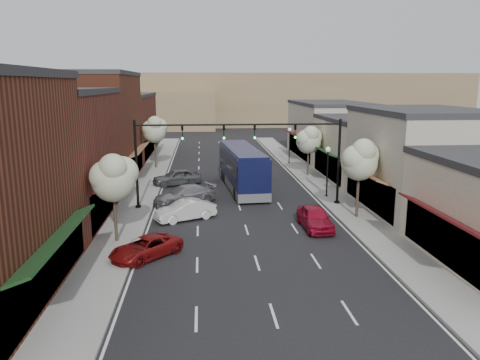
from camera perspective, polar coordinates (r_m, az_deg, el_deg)
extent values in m
plane|color=black|center=(29.96, 1.18, -7.25)|extent=(160.00, 160.00, 0.00)
cube|color=gray|center=(47.98, -11.17, -0.13)|extent=(2.80, 73.00, 0.15)
cube|color=gray|center=(49.01, 8.74, 0.20)|extent=(2.80, 73.00, 0.15)
cube|color=gray|center=(47.84, -9.51, -0.10)|extent=(0.25, 73.00, 0.17)
cube|color=gray|center=(48.70, 7.13, 0.18)|extent=(0.25, 73.00, 0.17)
cube|color=black|center=(22.90, -22.94, -10.07)|extent=(0.60, 11.90, 2.60)
cube|color=#163918|center=(22.17, -21.28, -6.53)|extent=(1.07, 9.80, 0.49)
cube|color=maroon|center=(36.39, -22.89, 2.51)|extent=(9.00, 14.00, 9.00)
cube|color=#2D2D30|center=(36.02, -23.48, 9.91)|extent=(9.20, 14.10, 0.40)
cube|color=black|center=(35.85, -16.13, -1.87)|extent=(0.60, 11.90, 2.60)
cube|color=#4F1213|center=(35.39, -14.99, 0.50)|extent=(1.07, 9.80, 0.49)
cube|color=brown|center=(49.70, -18.03, 5.96)|extent=(9.00, 14.00, 10.50)
cube|color=#2D2D30|center=(49.51, -18.44, 12.24)|extent=(9.20, 14.10, 0.40)
cube|color=black|center=(49.38, -13.02, 1.92)|extent=(0.60, 11.90, 2.60)
cube|color=#906241|center=(49.05, -12.17, 3.67)|extent=(1.07, 9.80, 0.49)
cube|color=maroon|center=(65.43, -14.82, 6.29)|extent=(9.00, 18.00, 8.00)
cube|color=#2D2D30|center=(65.19, -15.01, 9.97)|extent=(9.20, 18.10, 0.40)
cube|color=black|center=(65.09, -11.06, 4.31)|extent=(0.60, 15.30, 2.60)
cube|color=#163918|center=(64.83, -10.40, 5.64)|extent=(1.07, 12.60, 0.49)
cube|color=black|center=(27.00, 24.64, -6.93)|extent=(0.60, 10.20, 2.60)
cube|color=#4F1213|center=(26.20, 23.39, -3.94)|extent=(1.07, 8.40, 0.49)
cube|color=#BEB6A3|center=(38.54, 21.10, 1.99)|extent=(8.00, 12.00, 7.50)
cube|color=#2D2D30|center=(38.13, 21.54, 7.84)|extent=(8.20, 12.10, 0.40)
cube|color=black|center=(37.49, 15.76, -1.27)|extent=(0.60, 10.20, 2.60)
cube|color=#906241|center=(36.92, 14.72, 0.97)|extent=(1.07, 8.40, 0.49)
cube|color=beige|center=(49.59, 15.07, 3.50)|extent=(8.00, 12.00, 6.00)
cube|color=#2D2D30|center=(49.26, 15.27, 7.18)|extent=(8.20, 12.10, 0.40)
cube|color=black|center=(48.68, 10.88, 1.88)|extent=(0.60, 10.20, 2.60)
cube|color=#163918|center=(48.24, 10.03, 3.62)|extent=(1.07, 8.40, 0.49)
cube|color=#BEB6A3|center=(62.78, 10.80, 5.80)|extent=(8.00, 16.00, 7.00)
cube|color=#2D2D30|center=(62.52, 10.93, 9.17)|extent=(8.20, 16.10, 0.40)
cube|color=black|center=(62.12, 7.43, 4.08)|extent=(0.60, 13.60, 2.60)
cube|color=#4F1213|center=(61.78, 6.74, 5.46)|extent=(1.07, 11.20, 0.49)
cube|color=#7A6647|center=(118.28, -3.38, 9.88)|extent=(120.00, 30.00, 12.00)
cube|color=#7A6647|center=(108.60, -16.64, 8.20)|extent=(50.00, 20.00, 8.00)
cylinder|color=black|center=(39.00, 11.73, -2.77)|extent=(0.44, 0.44, 0.30)
cylinder|color=black|center=(38.32, 11.93, 2.09)|extent=(0.20, 0.20, 7.00)
cylinder|color=black|center=(36.98, 6.15, 6.78)|extent=(8.00, 0.14, 0.14)
imported|color=black|center=(37.11, 6.74, 5.85)|extent=(0.18, 0.46, 1.10)
sphere|color=#19E533|center=(37.04, 6.76, 5.19)|extent=(0.18, 0.18, 0.18)
imported|color=black|center=(36.61, 1.80, 5.85)|extent=(0.18, 0.46, 1.10)
sphere|color=#19E533|center=(36.54, 1.81, 5.17)|extent=(0.18, 0.18, 0.18)
cylinder|color=black|center=(37.77, -12.29, -3.27)|extent=(0.44, 0.44, 0.30)
cylinder|color=black|center=(37.06, -12.51, 1.74)|extent=(0.20, 0.20, 7.00)
cylinder|color=black|center=(36.33, -6.43, 6.69)|extent=(8.00, 0.14, 0.14)
imported|color=black|center=(36.40, -7.04, 5.73)|extent=(0.18, 0.46, 1.10)
sphere|color=#19E533|center=(36.33, -7.03, 5.05)|extent=(0.18, 0.18, 0.18)
imported|color=black|center=(36.42, -1.98, 5.82)|extent=(0.18, 0.46, 1.10)
sphere|color=#19E533|center=(36.34, -1.96, 5.14)|extent=(0.18, 0.18, 0.18)
cylinder|color=#47382B|center=(34.99, 14.15, -1.66)|extent=(0.20, 0.20, 3.71)
sphere|color=#AEBB90|center=(34.55, 14.34, 2.08)|extent=(2.60, 2.60, 2.60)
sphere|color=#AEBB90|center=(34.92, 14.99, 2.92)|extent=(2.00, 2.00, 2.00)
sphere|color=#AEBB90|center=(34.08, 13.89, 2.57)|extent=(1.90, 1.90, 1.90)
sphere|color=#AEBB90|center=(33.98, 14.85, 3.48)|extent=(1.70, 1.70, 1.70)
cylinder|color=#47382B|center=(50.13, 8.29, 2.32)|extent=(0.20, 0.20, 3.33)
sphere|color=#AEBB90|center=(49.84, 8.36, 4.68)|extent=(2.60, 2.60, 2.60)
sphere|color=#AEBB90|center=(50.20, 8.85, 5.19)|extent=(2.00, 2.00, 2.00)
sphere|color=#AEBB90|center=(49.43, 7.99, 5.00)|extent=(1.90, 1.90, 1.90)
sphere|color=#AEBB90|center=(49.29, 8.63, 5.57)|extent=(1.70, 1.70, 1.70)
cylinder|color=#47382B|center=(29.77, -14.95, -4.23)|extent=(0.20, 0.20, 3.52)
sphere|color=#AEBB90|center=(29.26, -15.18, -0.09)|extent=(2.60, 2.60, 2.60)
sphere|color=#AEBB90|center=(29.38, -14.16, 0.89)|extent=(2.00, 2.00, 2.00)
sphere|color=#AEBB90|center=(28.98, -16.09, 0.42)|extent=(1.90, 1.90, 1.90)
sphere|color=#AEBB90|center=(28.59, -15.25, 1.44)|extent=(1.70, 1.70, 1.70)
cylinder|color=#47382B|center=(55.00, -10.30, 3.35)|extent=(0.20, 0.20, 3.84)
sphere|color=#AEBB90|center=(54.71, -10.40, 5.84)|extent=(2.60, 2.60, 2.60)
sphere|color=#AEBB90|center=(54.92, -9.86, 6.38)|extent=(2.00, 2.00, 2.00)
sphere|color=#AEBB90|center=(54.42, -10.86, 6.17)|extent=(1.90, 1.90, 1.90)
sphere|color=#AEBB90|center=(54.12, -10.38, 6.80)|extent=(1.70, 1.70, 1.70)
cylinder|color=black|center=(41.29, 10.49, -1.98)|extent=(0.28, 0.28, 0.20)
cylinder|color=black|center=(40.89, 10.59, 0.60)|extent=(0.12, 0.12, 4.00)
sphere|color=white|center=(40.53, 10.70, 3.68)|extent=(0.44, 0.44, 0.44)
cylinder|color=black|center=(58.01, 6.00, 2.08)|extent=(0.28, 0.28, 0.20)
cylinder|color=black|center=(57.72, 6.04, 3.94)|extent=(0.12, 0.12, 4.00)
sphere|color=white|center=(57.47, 6.08, 6.13)|extent=(0.44, 0.44, 0.44)
cube|color=#0D1136|center=(43.72, 0.24, 1.62)|extent=(3.74, 12.86, 3.25)
cube|color=#595B60|center=(44.00, 0.24, -0.30)|extent=(3.76, 12.88, 0.74)
cube|color=black|center=(43.64, 0.25, 2.21)|extent=(3.72, 11.85, 1.16)
cube|color=#0D1136|center=(43.46, 0.25, 3.79)|extent=(3.48, 12.34, 0.26)
cube|color=black|center=(37.51, 1.84, 0.97)|extent=(2.20, 0.25, 1.27)
cylinder|color=black|center=(39.54, -0.48, -1.72)|extent=(0.42, 1.12, 1.10)
cylinder|color=black|center=(39.99, 3.06, -1.59)|extent=(0.42, 1.12, 1.10)
cylinder|color=black|center=(47.73, -2.03, 0.60)|extent=(0.42, 1.12, 1.10)
cylinder|color=black|center=(48.10, 0.92, 0.70)|extent=(0.42, 1.12, 1.10)
cylinder|color=black|center=(46.29, -1.80, 0.26)|extent=(0.42, 1.12, 1.10)
cylinder|color=black|center=(46.67, 1.24, 0.35)|extent=(0.42, 1.12, 1.10)
imported|color=maroon|center=(32.29, 9.12, -4.55)|extent=(1.95, 4.61, 1.56)
imported|color=maroon|center=(27.29, -11.41, -8.07)|extent=(4.48, 4.54, 1.21)
imported|color=silver|center=(34.10, -6.69, -3.68)|extent=(4.65, 3.33, 1.46)
imported|color=gray|center=(38.61, -6.79, -1.82)|extent=(5.62, 4.24, 1.52)
imported|color=#54575B|center=(45.81, -7.69, 0.36)|extent=(5.08, 3.33, 1.61)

